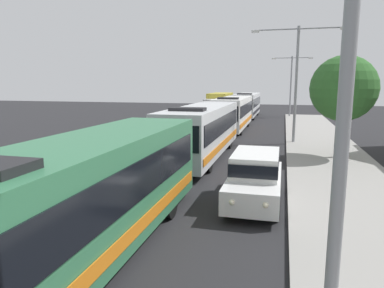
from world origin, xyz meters
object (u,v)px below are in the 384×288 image
Objects in this scene: bus_fourth_in_line at (247,104)px; box_truck_oncoming at (219,105)px; streetlamp_near at (351,24)px; streetlamp_far at (291,80)px; white_suv at (255,176)px; bus_lead at (90,193)px; bus_second_in_line at (203,129)px; bus_middle at (233,112)px; roadside_tree at (344,89)px; streetlamp_mid at (297,72)px.

box_truck_oncoming is (-3.30, -2.27, 0.02)m from bus_fourth_in_line.
streetlamp_near is 1.06× the size of streetlamp_far.
bus_fourth_in_line is 6.45m from streetlamp_far.
streetlamp_near is (1.70, -7.61, 4.13)m from white_suv.
bus_second_in_line is at bearing 90.00° from bus_lead.
bus_fourth_in_line is (0.00, 26.03, 0.00)m from bus_second_in_line.
bus_middle is 11.34m from box_truck_oncoming.
bus_middle is 1.87× the size of roadside_tree.
bus_second_in_line is at bearing -170.79° from roadside_tree.
bus_lead is 1.00× the size of bus_middle.
streetlamp_mid is (5.40, 18.99, 3.52)m from bus_lead.
streetlamp_far is at bearing 95.27° from roadside_tree.
streetlamp_near reaches higher than white_suv.
box_truck_oncoming is at bearing -145.49° from bus_fourth_in_line.
bus_lead is at bearing -97.61° from streetlamp_far.
bus_middle is 0.92× the size of bus_fourth_in_line.
bus_fourth_in_line is at bearing 90.00° from bus_second_in_line.
bus_lead is at bearing -90.00° from bus_middle.
streetlamp_mid is at bearing 82.97° from white_suv.
bus_middle is 16.00m from streetlamp_far.
roadside_tree is (2.43, -4.98, -1.12)m from streetlamp_mid.
white_suv is 14.50m from streetlamp_mid.
bus_lead is 16.23m from roadside_tree.
roadside_tree is (7.83, 1.27, 2.41)m from bus_second_in_line.
bus_fourth_in_line is 33.78m from white_suv.
streetlamp_near is at bearing -77.40° from box_truck_oncoming.
bus_middle is 1.34× the size of streetlamp_near.
bus_second_in_line is 1.52× the size of streetlamp_far.
bus_second_in_line is 1.07× the size of bus_middle.
white_suv is 0.84× the size of roadside_tree.
streetlamp_near is (5.40, -41.18, 3.47)m from bus_fourth_in_line.
streetlamp_mid is (8.70, -17.52, 3.50)m from box_truck_oncoming.
bus_middle is 1.42× the size of streetlamp_far.
bus_middle is 9.27m from streetlamp_mid.
bus_middle is at bearing 129.00° from streetlamp_mid.
white_suv is 0.60× the size of streetlamp_mid.
streetlamp_far reaches higher than bus_lead.
bus_second_in_line is at bearing -82.09° from box_truck_oncoming.
bus_middle is 1.33× the size of streetlamp_mid.
streetlamp_far is at bearing 24.02° from box_truck_oncoming.
roadside_tree is at bearing -56.07° from bus_middle.
white_suv is 35.42m from streetlamp_far.
bus_second_in_line is 23.99m from box_truck_oncoming.
bus_fourth_in_line is 1.42× the size of box_truck_oncoming.
box_truck_oncoming is (-3.30, 10.85, 0.03)m from bus_middle.
streetlamp_near is (5.40, -2.40, 3.47)m from bus_lead.
white_suv is (3.70, -33.57, -0.66)m from bus_fourth_in_line.
streetlamp_mid is (0.00, 21.39, 0.05)m from streetlamp_near.
bus_fourth_in_line is at bearing -163.43° from streetlamp_far.
roadside_tree reaches higher than bus_lead.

